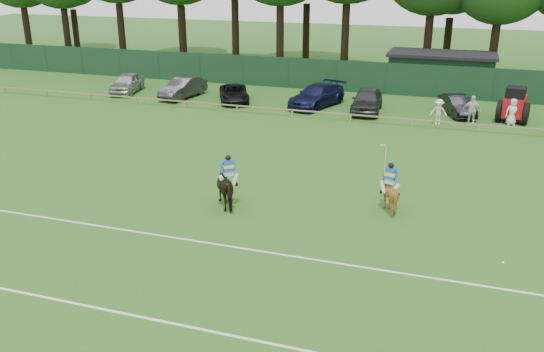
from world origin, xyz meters
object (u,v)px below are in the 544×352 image
at_px(suv_black, 234,94).
at_px(hatch_grey, 367,100).
at_px(sedan_grey, 183,88).
at_px(spectator_left, 439,112).
at_px(spectator_right, 512,112).
at_px(horse_chestnut, 389,193).
at_px(sedan_navy, 317,96).
at_px(spectator_mid, 472,110).
at_px(estate_black, 457,105).
at_px(tractor, 514,105).
at_px(polo_ball, 503,263).
at_px(sedan_silver, 127,83).
at_px(horse_dark, 229,187).
at_px(utility_shed, 441,71).

xyz_separation_m(suv_black, hatch_grey, (9.95, 0.01, 0.20)).
height_order(sedan_grey, spectator_left, spectator_left).
bearing_deg(spectator_right, hatch_grey, 168.14).
xyz_separation_m(horse_chestnut, sedan_navy, (-7.42, 17.19, 0.01)).
relative_size(suv_black, hatch_grey, 0.93).
relative_size(sedan_navy, spectator_mid, 2.80).
height_order(spectator_left, spectator_mid, spectator_mid).
bearing_deg(hatch_grey, estate_black, 6.38).
relative_size(horse_chestnut, tractor, 0.51).
distance_m(hatch_grey, tractor, 9.57).
bearing_deg(sedan_navy, tractor, 18.09).
bearing_deg(polo_ball, spectator_mid, 93.67).
height_order(sedan_silver, spectator_mid, spectator_mid).
bearing_deg(spectator_left, horse_chestnut, -99.61).
bearing_deg(spectator_left, sedan_navy, 160.34).
bearing_deg(tractor, spectator_right, -87.91).
height_order(spectator_left, spectator_right, spectator_right).
relative_size(spectator_left, spectator_right, 0.96).
relative_size(spectator_left, spectator_mid, 0.85).
distance_m(horse_dark, spectator_mid, 19.59).
distance_m(horse_chestnut, sedan_grey, 24.56).
height_order(sedan_grey, sedan_navy, sedan_navy).
bearing_deg(estate_black, polo_ball, -105.70).
distance_m(sedan_silver, sedan_navy, 15.58).
xyz_separation_m(horse_dark, spectator_right, (12.26, 17.83, -0.02)).
height_order(suv_black, sedan_navy, sedan_navy).
bearing_deg(sedan_silver, tractor, -12.38).
bearing_deg(horse_dark, spectator_right, -162.99).
bearing_deg(sedan_navy, spectator_left, 3.43).
distance_m(sedan_grey, spectator_left, 19.23).
xyz_separation_m(spectator_mid, polo_ball, (1.20, -18.74, -0.92)).
xyz_separation_m(horse_dark, hatch_grey, (2.85, 18.33, -0.05)).
bearing_deg(estate_black, spectator_right, -46.30).
bearing_deg(estate_black, horse_dark, -135.96).
height_order(estate_black, polo_ball, estate_black).
height_order(suv_black, polo_ball, suv_black).
distance_m(horse_chestnut, spectator_left, 14.97).
bearing_deg(utility_shed, horse_chestnut, -91.62).
bearing_deg(spectator_mid, estate_black, 121.96).
bearing_deg(sedan_silver, horse_dark, -61.30).
relative_size(horse_dark, estate_black, 0.51).
bearing_deg(sedan_silver, suv_black, -14.86).
bearing_deg(tractor, hatch_grey, -166.82).
height_order(sedan_grey, spectator_mid, spectator_mid).
bearing_deg(hatch_grey, spectator_mid, -14.79).
distance_m(horse_chestnut, sedan_navy, 18.72).
bearing_deg(sedan_silver, spectator_left, -17.66).
bearing_deg(sedan_navy, sedan_grey, -159.71).
distance_m(sedan_navy, utility_shed, 11.90).
xyz_separation_m(sedan_silver, sedan_navy, (15.58, 0.15, 0.01)).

